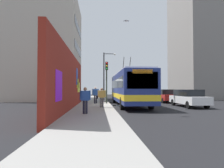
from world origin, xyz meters
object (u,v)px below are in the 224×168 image
city_bus (129,87)px  traffic_light (107,75)px  parked_car_red (165,96)px  street_lamp (105,73)px  pedestrian_at_curb (102,96)px  parked_car_navy (151,94)px  pedestrian_midblock (96,94)px  parked_car_white (188,98)px  pedestrian_near_wall (85,98)px

city_bus → traffic_light: (1.19, 2.15, 1.26)m
parked_car_red → street_lamp: (2.89, 7.26, 3.01)m
pedestrian_at_curb → parked_car_red: bearing=-46.6°
city_bus → street_lamp: street_lamp is taller
parked_car_red → parked_car_navy: bearing=0.0°
parked_car_navy → pedestrian_midblock: pedestrian_midblock is taller
parked_car_white → street_lamp: (8.87, 7.26, 3.01)m
pedestrian_near_wall → street_lamp: (14.22, -1.74, 2.78)m
parked_car_red → parked_car_navy: (6.32, 0.00, 0.00)m
pedestrian_at_curb → street_lamp: (10.40, -0.69, 2.79)m
pedestrian_near_wall → city_bus: bearing=-28.7°
pedestrian_near_wall → traffic_light: size_ratio=0.37×
pedestrian_at_curb → parked_car_white: bearing=-79.1°
parked_car_white → traffic_light: 8.17m
parked_car_white → city_bus: bearing=72.9°
parked_car_navy → pedestrian_midblock: (-9.50, 8.49, 0.32)m
parked_car_navy → pedestrian_at_curb: (-13.83, 7.94, 0.22)m
parked_car_navy → street_lamp: bearing=115.3°
parked_car_navy → pedestrian_midblock: size_ratio=2.79×
pedestrian_near_wall → street_lamp: size_ratio=0.25×
pedestrian_midblock → street_lamp: 6.75m
pedestrian_midblock → traffic_light: 2.21m
pedestrian_near_wall → parked_car_red: bearing=-38.5°
parked_car_white → parked_car_navy: 12.30m
pedestrian_at_curb → traffic_light: size_ratio=0.36×
pedestrian_at_curb → pedestrian_near_wall: bearing=164.6°
city_bus → parked_car_navy: city_bus is taller
parked_car_red → pedestrian_midblock: (-3.18, 8.49, 0.32)m
city_bus → pedestrian_midblock: size_ratio=6.70×
street_lamp → traffic_light: bearing=179.1°
parked_car_red → street_lamp: size_ratio=0.72×
city_bus → parked_car_white: 5.52m
traffic_light → parked_car_red: bearing=-66.5°
city_bus → parked_car_red: size_ratio=2.46×
parked_car_navy → traffic_light: (-9.51, 7.35, 2.21)m
city_bus → parked_car_red: (4.38, -5.20, -0.95)m
parked_car_navy → pedestrian_near_wall: (-17.65, 9.00, 0.23)m
traffic_light → street_lamp: 6.14m
city_bus → pedestrian_near_wall: 7.95m
parked_car_white → pedestrian_at_curb: 8.09m
pedestrian_near_wall → street_lamp: bearing=-7.0°
city_bus → street_lamp: 7.83m
parked_car_navy → pedestrian_near_wall: bearing=153.0°
city_bus → parked_car_navy: bearing=-25.9°
pedestrian_midblock → traffic_light: bearing=-90.8°
pedestrian_at_curb → traffic_light: traffic_light is taller
pedestrian_midblock → traffic_light: (-0.02, -1.14, 1.89)m
parked_car_white → parked_car_navy: size_ratio=1.01×
city_bus → street_lamp: bearing=15.8°
pedestrian_midblock → pedestrian_at_curb: bearing=-172.8°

